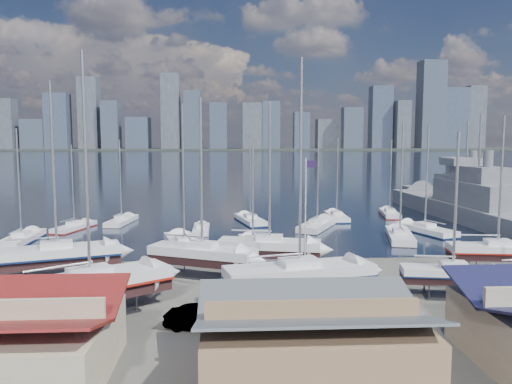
{
  "coord_description": "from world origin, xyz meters",
  "views": [
    {
      "loc": [
        -4.59,
        -52.15,
        12.76
      ],
      "look_at": [
        -1.14,
        8.0,
        6.43
      ],
      "focal_mm": 35.0,
      "sensor_mm": 36.0,
      "label": 1
    }
  ],
  "objects": [
    {
      "name": "sailboat_moored_0",
      "position": [
        -30.28,
        10.57,
        0.31
      ],
      "size": [
        2.9,
        9.92,
        14.78
      ],
      "rotation": [
        0.0,
        0.0,
        1.58
      ],
      "color": "black",
      "rests_on": "water"
    },
    {
      "name": "naval_ship_east",
      "position": [
        34.02,
        22.42,
        1.67
      ],
      "size": [
        10.15,
        49.41,
        18.42
      ],
      "rotation": [
        0.0,
        0.0,
        1.62
      ],
      "color": "slate",
      "rests_on": "water"
    },
    {
      "name": "sailboat_moored_9",
      "position": [
        17.4,
        9.53,
        0.32
      ],
      "size": [
        5.21,
        10.7,
        15.57
      ],
      "rotation": [
        0.0,
        0.0,
        1.34
      ],
      "color": "black",
      "rests_on": "water"
    },
    {
      "name": "far_shore",
      "position": [
        0.0,
        560.0,
        1.1
      ],
      "size": [
        1400.0,
        80.0,
        2.2
      ],
      "primitive_type": "cube",
      "color": "#2D332D",
      "rests_on": "ground"
    },
    {
      "name": "sailboat_moored_8",
      "position": [
        12.91,
        26.25,
        0.31
      ],
      "size": [
        2.69,
        9.15,
        13.62
      ],
      "rotation": [
        0.0,
        0.0,
        1.56
      ],
      "color": "black",
      "rests_on": "water"
    },
    {
      "name": "skyline",
      "position": [
        -7.83,
        553.76,
        39.09
      ],
      "size": [
        639.14,
        43.8,
        107.69
      ],
      "color": "#475166",
      "rests_on": "far_shore"
    },
    {
      "name": "sailboat_moored_3",
      "position": [
        -9.67,
        5.41,
        0.31
      ],
      "size": [
        6.15,
        12.26,
        17.66
      ],
      "rotation": [
        0.0,
        0.0,
        1.82
      ],
      "color": "black",
      "rests_on": "water"
    },
    {
      "name": "car_c",
      "position": [
        -0.13,
        -19.87,
        0.72
      ],
      "size": [
        3.78,
        5.66,
        1.44
      ],
      "primitive_type": "imported",
      "rotation": [
        0.0,
        0.0,
        -0.29
      ],
      "color": "gray",
      "rests_on": "ground"
    },
    {
      "name": "sailboat_moored_6",
      "position": [
        -1.61,
        6.34,
        0.31
      ],
      "size": [
        3.33,
        8.85,
        12.92
      ],
      "rotation": [
        0.0,
        0.0,
        1.68
      ],
      "color": "black",
      "rests_on": "water"
    },
    {
      "name": "sailboat_cradle_1",
      "position": [
        -14.58,
        -16.32,
        2.22
      ],
      "size": [
        11.69,
        9.41,
        18.94
      ],
      "rotation": [
        0.0,
        0.0,
        0.6
      ],
      "color": "#2D2D33",
      "rests_on": "ground"
    },
    {
      "name": "sailboat_moored_11",
      "position": [
        22.48,
        28.97,
        0.31
      ],
      "size": [
        3.95,
        9.21,
        13.33
      ],
      "rotation": [
        0.0,
        0.0,
        1.4
      ],
      "color": "black",
      "rests_on": "water"
    },
    {
      "name": "water",
      "position": [
        0.0,
        300.0,
        -0.15
      ],
      "size": [
        1400.0,
        600.0,
        0.4
      ],
      "primitive_type": "cube",
      "color": "#1A253C",
      "rests_on": "ground"
    },
    {
      "name": "sailboat_moored_5",
      "position": [
        -1.15,
        23.57,
        0.31
      ],
      "size": [
        4.87,
        10.05,
        14.48
      ],
      "rotation": [
        0.0,
        0.0,
        1.8
      ],
      "color": "black",
      "rests_on": "water"
    },
    {
      "name": "sailboat_moored_7",
      "position": [
        8.3,
        18.09,
        0.32
      ],
      "size": [
        7.51,
        10.97,
        16.25
      ],
      "rotation": [
        0.0,
        0.0,
        1.11
      ],
      "color": "black",
      "rests_on": "water"
    },
    {
      "name": "sailboat_cradle_5",
      "position": [
        13.56,
        -13.78,
        1.94
      ],
      "size": [
        8.43,
        3.69,
        13.39
      ],
      "rotation": [
        0.0,
        0.0,
        -0.18
      ],
      "color": "#2D2D33",
      "rests_on": "ground"
    },
    {
      "name": "sailboat_cradle_3",
      "position": [
        0.97,
        -14.52,
        2.22
      ],
      "size": [
        12.26,
        5.89,
        18.87
      ],
      "rotation": [
        0.0,
        0.0,
        0.23
      ],
      "color": "#2D2D33",
      "rests_on": "ground"
    },
    {
      "name": "flagpole",
      "position": [
        2.57,
        -7.41,
        6.36
      ],
      "size": [
        0.99,
        0.12,
        11.13
      ],
      "color": "white",
      "rests_on": "ground"
    },
    {
      "name": "car_a",
      "position": [
        -13.17,
        -18.27,
        0.74
      ],
      "size": [
        3.08,
        4.69,
        1.48
      ],
      "primitive_type": "imported",
      "rotation": [
        0.0,
        0.0,
        0.33
      ],
      "color": "gray",
      "rests_on": "ground"
    },
    {
      "name": "naval_ship_west",
      "position": [
        41.53,
        41.76,
        1.67
      ],
      "size": [
        11.67,
        40.37,
        17.59
      ],
      "rotation": [
        0.0,
        0.0,
        1.71
      ],
      "color": "slate",
      "rests_on": "water"
    },
    {
      "name": "sailboat_cradle_6",
      "position": [
        21.5,
        -6.15,
        2.02
      ],
      "size": [
        9.52,
        3.9,
        15.02
      ],
      "rotation": [
        0.0,
        0.0,
        -0.15
      ],
      "color": "#2D2D33",
      "rests_on": "ground"
    },
    {
      "name": "ground",
      "position": [
        0.0,
        -10.0,
        0.0
      ],
      "size": [
        1400.0,
        1400.0,
        0.0
      ],
      "primitive_type": "plane",
      "color": "#605E59",
      "rests_on": "ground"
    },
    {
      "name": "sailboat_cradle_0",
      "position": [
        -20.29,
        -6.21,
        2.17
      ],
      "size": [
        11.64,
        6.49,
        17.98
      ],
      "rotation": [
        0.0,
        0.0,
        0.32
      ],
      "color": "#2D2D33",
      "rests_on": "ground"
    },
    {
      "name": "sailboat_moored_10",
      "position": [
        22.44,
        13.86,
        0.31
      ],
      "size": [
        5.99,
        10.66,
        15.36
      ],
      "rotation": [
        0.0,
        0.0,
        1.89
      ],
      "color": "black",
      "rests_on": "water"
    },
    {
      "name": "sailboat_moored_2",
      "position": [
        -20.74,
        23.86,
        0.32
      ],
      "size": [
        3.65,
        9.08,
        13.33
      ],
      "rotation": [
        0.0,
        0.0,
        1.43
      ],
      "color": "black",
      "rests_on": "water"
    },
    {
      "name": "car_b",
      "position": [
        -6.47,
        -19.54,
        0.79
      ],
      "size": [
        5.04,
        2.82,
        1.57
      ],
      "primitive_type": "imported",
      "rotation": [
        0.0,
        0.0,
        1.31
      ],
      "color": "gray",
      "rests_on": "ground"
    },
    {
      "name": "sailboat_moored_1",
      "position": [
        -26.38,
        19.11,
        0.31
      ],
      "size": [
        4.61,
        8.75,
        12.6
      ],
      "rotation": [
        0.0,
        0.0,
        1.29
      ],
      "color": "black",
      "rests_on": "water"
    },
    {
      "name": "sailboat_cradle_4",
      "position": [
        -0.44,
        -3.43,
        2.1
      ],
      "size": [
        10.47,
        4.85,
        16.46
      ],
      "rotation": [
        0.0,
        0.0,
        -0.21
      ],
      "color": "#2D2D33",
      "rests_on": "ground"
    },
    {
      "name": "sailboat_cradle_2",
      "position": [
        -6.99,
        -6.35,
        2.1
      ],
      "size": [
        10.45,
        6.71,
        16.55
      ],
      "rotation": [
        0.0,
        0.0,
        -0.42
      ],
      "color": "#2D2D33",
      "rests_on": "ground"
    },
    {
      "name": "car_d",
      "position": [
        3.33,
        -21.94,
        0.78
      ],
      "size": [
        3.62,
        5.8,
        1.57
      ],
      "primitive_type": "imported",
      "rotation": [
        0.0,
        0.0,
        -0.28
      ],
      "color": "gray",
      "rests_on": "ground"
    },
    {
      "name": "sailboat_moored_4",
      "position": [
        -8.28,
        16.28,
        0.33
      ],
      "size": [
        2.24,
        7.69,
        11.58
      ],
      "rotation": [
        0.0,
        0.0,
        1.58
      ],
      "color": "black",
      "rests_on": "water"
    },
    {
      "name": "shed_grey",
      "position": [
        0.0,
        -26.0,
        2.15
      ],
      "size": [
        12.6,
        8.4,
        4.17
      ],
      "color": "#8C6B4C",
      "rests_on": "ground"
    }
  ]
}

